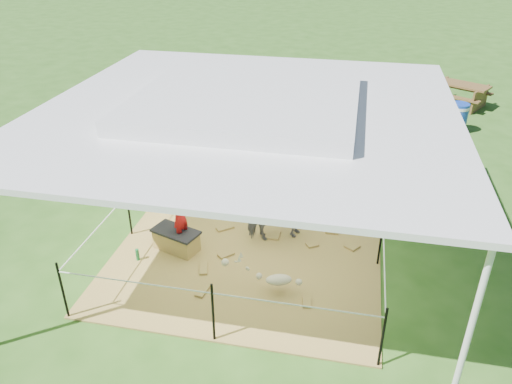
% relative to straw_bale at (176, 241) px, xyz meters
% --- Properties ---
extents(ground, '(90.00, 90.00, 0.00)m').
position_rel_straw_bale_xyz_m(ground, '(1.25, 0.29, -0.20)').
color(ground, '#2D5919').
rests_on(ground, ground).
extents(hay_patch, '(4.60, 4.60, 0.03)m').
position_rel_straw_bale_xyz_m(hay_patch, '(1.25, 0.29, -0.19)').
color(hay_patch, brown).
rests_on(hay_patch, ground).
extents(canopy_tent, '(6.30, 6.30, 2.90)m').
position_rel_straw_bale_xyz_m(canopy_tent, '(1.25, 0.29, 2.49)').
color(canopy_tent, silver).
rests_on(canopy_tent, ground).
extents(rope_fence, '(4.54, 4.54, 1.00)m').
position_rel_straw_bale_xyz_m(rope_fence, '(1.25, 0.29, 0.44)').
color(rope_fence, black).
rests_on(rope_fence, ground).
extents(straw_bale, '(0.86, 0.62, 0.35)m').
position_rel_straw_bale_xyz_m(straw_bale, '(0.00, 0.00, 0.00)').
color(straw_bale, '#A88B3D').
rests_on(straw_bale, hay_patch).
extents(dark_cloth, '(0.93, 0.68, 0.04)m').
position_rel_straw_bale_xyz_m(dark_cloth, '(0.00, 0.00, 0.19)').
color(dark_cloth, black).
rests_on(dark_cloth, straw_bale).
extents(woman, '(0.32, 0.39, 0.93)m').
position_rel_straw_bale_xyz_m(woman, '(0.10, 0.00, 0.64)').
color(woman, red).
rests_on(woman, straw_bale).
extents(green_bottle, '(0.08, 0.08, 0.22)m').
position_rel_straw_bale_xyz_m(green_bottle, '(-0.55, -0.45, -0.06)').
color(green_bottle, '#186C32').
rests_on(green_bottle, hay_patch).
extents(pony, '(1.31, 0.99, 1.01)m').
position_rel_straw_bale_xyz_m(pony, '(1.77, 0.69, 0.33)').
color(pony, '#4A494E').
rests_on(pony, hay_patch).
extents(pink_hat, '(0.31, 0.31, 0.15)m').
position_rel_straw_bale_xyz_m(pink_hat, '(1.77, 0.69, 0.91)').
color(pink_hat, pink).
rests_on(pink_hat, pony).
extents(foal, '(1.12, 0.81, 0.56)m').
position_rel_straw_bale_xyz_m(foal, '(1.97, -0.79, 0.11)').
color(foal, '#BEAF8B').
rests_on(foal, hay_patch).
extents(trash_barrel, '(0.62, 0.62, 0.82)m').
position_rel_straw_bale_xyz_m(trash_barrel, '(5.63, 6.95, 0.21)').
color(trash_barrel, '#163CAB').
rests_on(trash_barrel, ground).
extents(picnic_table_near, '(2.04, 1.49, 0.84)m').
position_rel_straw_bale_xyz_m(picnic_table_near, '(2.98, 8.20, 0.22)').
color(picnic_table_near, brown).
rests_on(picnic_table_near, ground).
extents(picnic_table_far, '(2.10, 1.93, 0.71)m').
position_rel_straw_bale_xyz_m(picnic_table_far, '(6.00, 9.32, 0.15)').
color(picnic_table_far, brown).
rests_on(picnic_table_far, ground).
extents(distant_person, '(0.65, 0.52, 1.28)m').
position_rel_straw_bale_xyz_m(distant_person, '(3.10, 7.39, 0.44)').
color(distant_person, '#3879D2').
rests_on(distant_person, ground).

